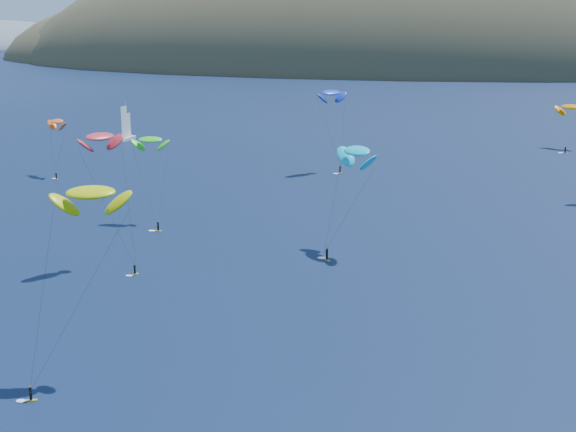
% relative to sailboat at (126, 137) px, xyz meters
% --- Properties ---
extents(island, '(730.00, 300.00, 210.00)m').
position_rel_sailboat_xyz_m(island, '(102.41, 365.02, -11.72)').
color(island, '#3D3526').
rests_on(island, ground).
extents(sailboat, '(10.07, 8.64, 12.26)m').
position_rel_sailboat_xyz_m(sailboat, '(0.00, 0.00, 0.00)').
color(sailboat, silver).
rests_on(sailboat, ground).
extents(kitesurfer_1, '(7.71, 9.70, 15.44)m').
position_rel_sailboat_xyz_m(kitesurfer_1, '(2.54, -53.02, 12.45)').
color(kitesurfer_1, gold).
rests_on(kitesurfer_1, ground).
extents(kitesurfer_2, '(9.76, 12.72, 23.76)m').
position_rel_sailboat_xyz_m(kitesurfer_2, '(56.10, -156.83, 20.37)').
color(kitesurfer_2, gold).
rests_on(kitesurfer_2, ground).
extents(kitesurfer_3, '(8.16, 10.51, 18.12)m').
position_rel_sailboat_xyz_m(kitesurfer_3, '(40.04, -90.88, 15.07)').
color(kitesurfer_3, gold).
rests_on(kitesurfer_3, ground).
extents(kitesurfer_4, '(8.91, 8.88, 22.47)m').
position_rel_sailboat_xyz_m(kitesurfer_4, '(69.33, -36.75, 19.04)').
color(kitesurfer_4, gold).
rests_on(kitesurfer_4, ground).
extents(kitesurfer_5, '(9.84, 13.95, 20.21)m').
position_rel_sailboat_xyz_m(kitesurfer_5, '(81.52, -103.73, 16.41)').
color(kitesurfer_5, gold).
rests_on(kitesurfer_5, ground).
extents(kitesurfer_9, '(10.74, 9.27, 23.45)m').
position_rel_sailboat_xyz_m(kitesurfer_9, '(41.72, -119.31, 20.29)').
color(kitesurfer_9, gold).
rests_on(kitesurfer_9, ground).
extents(kitesurfer_11, '(10.00, 14.79, 14.75)m').
position_rel_sailboat_xyz_m(kitesurfer_11, '(135.56, 9.11, 11.22)').
color(kitesurfer_11, gold).
rests_on(kitesurfer_11, ground).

